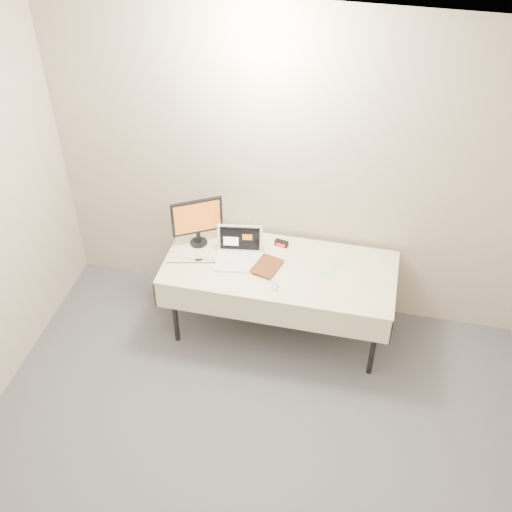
% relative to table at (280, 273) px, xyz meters
% --- Properties ---
extents(back_wall, '(4.00, 0.10, 2.70)m').
position_rel_table_xyz_m(back_wall, '(0.00, 0.45, 0.67)').
color(back_wall, beige).
rests_on(back_wall, ground).
extents(table, '(1.86, 0.81, 0.74)m').
position_rel_table_xyz_m(table, '(0.00, 0.00, 0.00)').
color(table, black).
rests_on(table, ground).
extents(laptop, '(0.41, 0.35, 0.26)m').
position_rel_table_xyz_m(laptop, '(-0.34, 0.03, 0.12)').
color(laptop, white).
rests_on(laptop, table).
extents(monitor, '(0.38, 0.23, 0.43)m').
position_rel_table_xyz_m(monitor, '(-0.72, 0.15, 0.32)').
color(monitor, black).
rests_on(monitor, table).
extents(book, '(0.19, 0.07, 0.26)m').
position_rel_table_xyz_m(book, '(-0.19, -0.01, 0.19)').
color(book, '#96441B').
rests_on(book, table).
extents(alarm_clock, '(0.12, 0.07, 0.05)m').
position_rel_table_xyz_m(alarm_clock, '(-0.04, 0.27, 0.08)').
color(alarm_clock, black).
rests_on(alarm_clock, table).
extents(clicker, '(0.08, 0.11, 0.02)m').
position_rel_table_xyz_m(clicker, '(0.01, -0.24, 0.07)').
color(clicker, '#B9B9BC').
rests_on(clicker, table).
extents(paper_form, '(0.18, 0.26, 0.00)m').
position_rel_table_xyz_m(paper_form, '(0.41, 0.06, 0.06)').
color(paper_form, '#B3E1B6').
rests_on(paper_form, table).
extents(usb_dongle, '(0.06, 0.04, 0.01)m').
position_rel_table_xyz_m(usb_dongle, '(-0.66, -0.07, 0.07)').
color(usb_dongle, black).
rests_on(usb_dongle, table).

